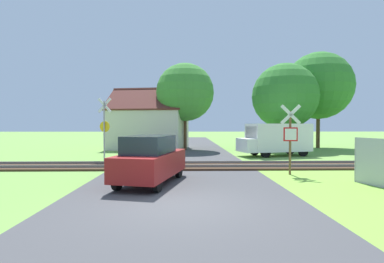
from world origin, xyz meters
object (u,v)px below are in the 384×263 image
object	(u,v)px
stop_sign_near	(290,135)
tree_far	(318,86)
parked_car	(151,159)
tree_right	(285,96)
tree_center	(185,92)
mail_truck	(276,138)
house	(149,127)
crossing_sign_far	(104,125)

from	to	relation	value
stop_sign_near	tree_far	size ratio (longest dim) A/B	0.35
stop_sign_near	parked_car	world-z (taller)	stop_sign_near
tree_right	parked_car	size ratio (longest dim) A/B	1.74
stop_sign_near	tree_center	xyz separation A→B (m)	(-4.58, 12.80, 3.21)
tree_center	mail_truck	world-z (taller)	tree_center
house	tree_right	world-z (taller)	tree_right
stop_sign_near	crossing_sign_far	world-z (taller)	crossing_sign_far
crossing_sign_far	tree_center	size ratio (longest dim) A/B	0.51
parked_car	tree_far	bearing A→B (deg)	63.82
house	tree_right	xyz separation A→B (m)	(11.84, -1.20, 2.70)
tree_center	mail_truck	bearing A→B (deg)	-39.35
tree_right	parked_car	distance (m)	18.04
mail_truck	tree_right	bearing A→B (deg)	-38.36
parked_car	mail_truck	bearing A→B (deg)	64.79
house	tree_center	distance (m)	4.57
crossing_sign_far	parked_car	world-z (taller)	crossing_sign_far
crossing_sign_far	mail_truck	size ratio (longest dim) A/B	0.72
house	parked_car	bearing A→B (deg)	-72.93
tree_right	mail_truck	distance (m)	6.61
stop_sign_near	tree_far	bearing A→B (deg)	-112.69
crossing_sign_far	tree_far	bearing A→B (deg)	46.20
mail_truck	crossing_sign_far	bearing A→B (deg)	90.76
tree_far	mail_truck	world-z (taller)	tree_far
house	crossing_sign_far	bearing A→B (deg)	-89.04
house	tree_far	bearing A→B (deg)	12.07
crossing_sign_far	house	xyz separation A→B (m)	(1.49, 9.33, -0.21)
crossing_sign_far	parked_car	size ratio (longest dim) A/B	0.88
stop_sign_near	parked_car	distance (m)	6.17
house	mail_truck	size ratio (longest dim) A/B	1.43
stop_sign_near	tree_right	world-z (taller)	tree_right
crossing_sign_far	tree_center	distance (m)	9.78
crossing_sign_far	tree_right	distance (m)	15.81
tree_far	crossing_sign_far	bearing A→B (deg)	-149.86
crossing_sign_far	tree_far	world-z (taller)	tree_far
parked_car	tree_center	bearing A→B (deg)	98.57
tree_far	parked_car	distance (m)	21.82
tree_far	tree_right	bearing A→B (deg)	-154.58
stop_sign_near	tree_center	distance (m)	13.97
parked_car	house	bearing A→B (deg)	110.53
tree_right	tree_far	bearing A→B (deg)	25.42
mail_truck	tree_center	bearing A→B (deg)	36.44
crossing_sign_far	house	distance (m)	9.45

